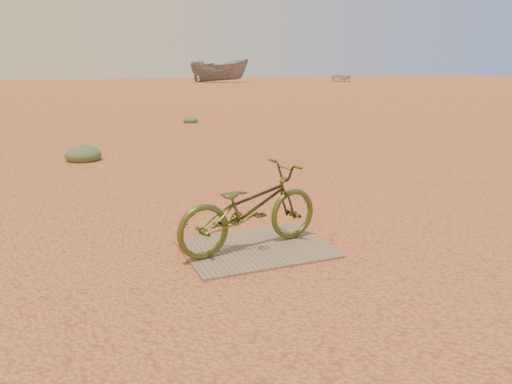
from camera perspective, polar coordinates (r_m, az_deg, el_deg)
name	(u,v)px	position (r m, az deg, el deg)	size (l,w,h in m)	color
ground	(278,244)	(5.03, 2.53, -5.99)	(120.00, 120.00, 0.00)	#CC7D50
plywood_board	(256,248)	(4.89, 0.00, -6.44)	(1.39, 1.06, 0.02)	#7C6C56
bicycle	(250,208)	(4.75, -0.72, -1.82)	(0.53, 1.53, 0.81)	#465521
boat_mid_right	(220,71)	(51.04, -4.19, 13.65)	(2.18, 5.78, 2.24)	slate
boat_far_right	(341,77)	(54.66, 9.65, 12.87)	(3.29, 4.60, 0.95)	silver
kale_a	(84,160)	(9.92, -19.09, 3.43)	(0.66, 0.66, 0.36)	#547048
kale_b	(191,123)	(15.67, -7.49, 7.86)	(0.45, 0.45, 0.25)	#547048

